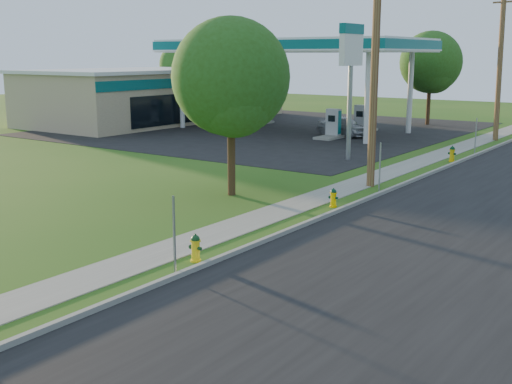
# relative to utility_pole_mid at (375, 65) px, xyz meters

# --- Properties ---
(ground_plane) EXTENTS (140.00, 140.00, 0.00)m
(ground_plane) POSITION_rel_utility_pole_mid_xyz_m (0.60, -17.00, -4.95)
(ground_plane) COLOR #1F5113
(ground_plane) RESTS_ON ground
(road) EXTENTS (8.00, 120.00, 0.02)m
(road) POSITION_rel_utility_pole_mid_xyz_m (5.10, -7.00, -4.94)
(road) COLOR black
(road) RESTS_ON ground
(curb) EXTENTS (0.15, 120.00, 0.15)m
(curb) POSITION_rel_utility_pole_mid_xyz_m (1.10, -7.00, -4.88)
(curb) COLOR gray
(curb) RESTS_ON ground
(sidewalk) EXTENTS (1.50, 120.00, 0.03)m
(sidewalk) POSITION_rel_utility_pole_mid_xyz_m (-0.65, -7.00, -4.94)
(sidewalk) COLOR gray
(sidewalk) RESTS_ON ground
(forecourt) EXTENTS (26.00, 28.00, 0.02)m
(forecourt) POSITION_rel_utility_pole_mid_xyz_m (-15.40, 15.00, -4.94)
(forecourt) COLOR black
(forecourt) RESTS_ON ground
(utility_pole_mid) EXTENTS (1.40, 0.32, 9.80)m
(utility_pole_mid) POSITION_rel_utility_pole_mid_xyz_m (0.00, 0.00, 0.00)
(utility_pole_mid) COLOR brown
(utility_pole_mid) RESTS_ON ground
(utility_pole_far) EXTENTS (1.40, 0.32, 9.50)m
(utility_pole_far) POSITION_rel_utility_pole_mid_xyz_m (0.00, 18.00, -0.15)
(utility_pole_far) COLOR brown
(utility_pole_far) RESTS_ON ground
(sign_post_near) EXTENTS (0.05, 0.04, 2.00)m
(sign_post_near) POSITION_rel_utility_pole_mid_xyz_m (0.85, -12.80, -3.95)
(sign_post_near) COLOR gray
(sign_post_near) RESTS_ON ground
(sign_post_mid) EXTENTS (0.05, 0.04, 2.00)m
(sign_post_mid) POSITION_rel_utility_pole_mid_xyz_m (0.85, -1.00, -3.95)
(sign_post_mid) COLOR gray
(sign_post_mid) RESTS_ON ground
(sign_post_far) EXTENTS (0.05, 0.04, 2.00)m
(sign_post_far) POSITION_rel_utility_pole_mid_xyz_m (0.85, 11.20, -3.95)
(sign_post_far) COLOR gray
(sign_post_far) RESTS_ON ground
(gas_canopy) EXTENTS (18.18, 9.18, 6.40)m
(gas_canopy) POSITION_rel_utility_pole_mid_xyz_m (-13.40, 15.00, 0.94)
(gas_canopy) COLOR silver
(gas_canopy) RESTS_ON ground
(fuel_pump_nw) EXTENTS (1.20, 3.20, 1.90)m
(fuel_pump_nw) POSITION_rel_utility_pole_mid_xyz_m (-17.90, 13.00, -4.23)
(fuel_pump_nw) COLOR gray
(fuel_pump_nw) RESTS_ON ground
(fuel_pump_ne) EXTENTS (1.20, 3.20, 1.90)m
(fuel_pump_ne) POSITION_rel_utility_pole_mid_xyz_m (-8.90, 13.00, -4.23)
(fuel_pump_ne) COLOR gray
(fuel_pump_ne) RESTS_ON ground
(fuel_pump_sw) EXTENTS (1.20, 3.20, 1.90)m
(fuel_pump_sw) POSITION_rel_utility_pole_mid_xyz_m (-17.90, 17.00, -4.23)
(fuel_pump_sw) COLOR gray
(fuel_pump_sw) RESTS_ON ground
(fuel_pump_se) EXTENTS (1.20, 3.20, 1.90)m
(fuel_pump_se) POSITION_rel_utility_pole_mid_xyz_m (-8.90, 17.00, -4.23)
(fuel_pump_se) COLOR gray
(fuel_pump_se) RESTS_ON ground
(convenience_store) EXTENTS (10.40, 22.40, 4.25)m
(convenience_store) POSITION_rel_utility_pole_mid_xyz_m (-26.38, 15.00, -2.82)
(convenience_store) COLOR tan
(convenience_store) RESTS_ON ground
(price_pylon) EXTENTS (0.34, 2.04, 6.85)m
(price_pylon) POSITION_rel_utility_pole_mid_xyz_m (-3.90, 5.50, 0.48)
(price_pylon) COLOR gray
(price_pylon) RESTS_ON ground
(tree_verge) EXTENTS (4.46, 4.46, 6.76)m
(tree_verge) POSITION_rel_utility_pole_mid_xyz_m (-3.56, -4.73, -0.60)
(tree_verge) COLOR #3E2315
(tree_verge) RESTS_ON ground
(tree_lot) EXTENTS (4.72, 4.72, 7.15)m
(tree_lot) POSITION_rel_utility_pole_mid_xyz_m (-6.77, 24.37, -0.35)
(tree_lot) COLOR #3E2315
(tree_lot) RESTS_ON ground
(tree_back) EXTENTS (4.33, 4.33, 6.57)m
(tree_back) POSITION_rel_utility_pole_mid_xyz_m (-30.76, 22.77, -0.73)
(tree_back) COLOR #3E2315
(tree_back) RESTS_ON ground
(hydrant_near) EXTENTS (0.39, 0.35, 0.76)m
(hydrant_near) POSITION_rel_utility_pole_mid_xyz_m (0.60, -11.74, -4.58)
(hydrant_near) COLOR yellow
(hydrant_near) RESTS_ON ground
(hydrant_mid) EXTENTS (0.36, 0.32, 0.70)m
(hydrant_mid) POSITION_rel_utility_pole_mid_xyz_m (0.55, -4.18, -4.61)
(hydrant_mid) COLOR #FFC800
(hydrant_mid) RESTS_ON ground
(hydrant_far) EXTENTS (0.42, 0.38, 0.82)m
(hydrant_far) POSITION_rel_utility_pole_mid_xyz_m (0.63, 8.15, -4.55)
(hydrant_far) COLOR yellow
(hydrant_far) RESTS_ON ground
(car_silver) EXTENTS (4.25, 2.61, 1.35)m
(car_silver) POSITION_rel_utility_pole_mid_xyz_m (-8.89, 14.34, -4.28)
(car_silver) COLOR #ADB0B5
(car_silver) RESTS_ON ground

